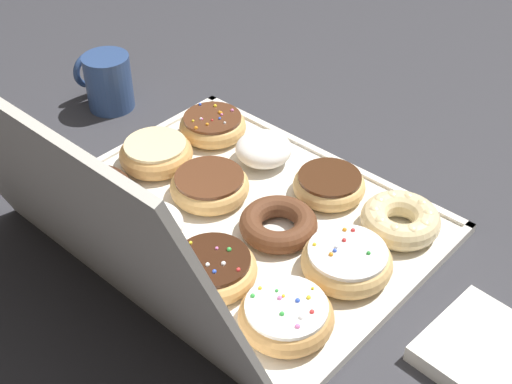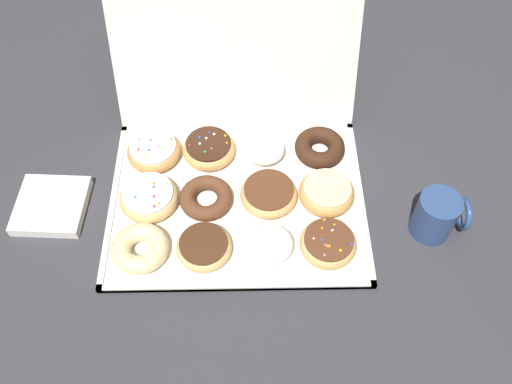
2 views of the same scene
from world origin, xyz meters
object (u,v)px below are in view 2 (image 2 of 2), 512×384
(sprinkle_donut_3, at_px, (328,243))
(chocolate_cake_ring_donut_11, at_px, (320,147))
(sprinkle_donut_4, at_px, (149,197))
(chocolate_frosted_donut_6, at_px, (269,192))
(donut_box, at_px, (237,201))
(sprinkle_donut_9, at_px, (209,149))
(chocolate_cake_ring_donut_5, at_px, (206,198))
(powdered_filled_donut_10, at_px, (265,149))
(napkin_stack, at_px, (51,206))
(glazed_ring_donut_7, at_px, (327,194))
(cruller_donut_0, at_px, (140,248))
(powdered_filled_donut_2, at_px, (270,244))
(sprinkle_donut_8, at_px, (154,151))
(chocolate_frosted_donut_1, at_px, (204,247))
(coffee_mug, at_px, (437,215))

(sprinkle_donut_3, xyz_separation_m, chocolate_cake_ring_donut_11, (0.00, 0.24, -0.00))
(sprinkle_donut_4, relative_size, chocolate_frosted_donut_6, 1.02)
(donut_box, distance_m, sprinkle_donut_9, 0.14)
(chocolate_cake_ring_donut_5, height_order, powdered_filled_donut_10, powdered_filled_donut_10)
(donut_box, height_order, powdered_filled_donut_10, powdered_filled_donut_10)
(sprinkle_donut_3, xyz_separation_m, napkin_stack, (-0.57, 0.11, -0.02))
(chocolate_frosted_donut_6, height_order, glazed_ring_donut_7, glazed_ring_donut_7)
(cruller_donut_0, bearing_deg, powdered_filled_donut_2, 0.77)
(sprinkle_donut_8, xyz_separation_m, napkin_stack, (-0.21, -0.13, -0.02))
(powdered_filled_donut_10, distance_m, chocolate_cake_ring_donut_11, 0.12)
(chocolate_cake_ring_donut_11, bearing_deg, chocolate_frosted_donut_6, -134.28)
(powdered_filled_donut_2, bearing_deg, glazed_ring_donut_7, 44.13)
(sprinkle_donut_9, distance_m, powdered_filled_donut_10, 0.12)
(napkin_stack, bearing_deg, donut_box, 1.41)
(chocolate_cake_ring_donut_5, bearing_deg, sprinkle_donut_9, 89.10)
(sprinkle_donut_9, relative_size, chocolate_cake_ring_donut_11, 1.04)
(glazed_ring_donut_7, bearing_deg, chocolate_frosted_donut_1, -154.61)
(sprinkle_donut_3, xyz_separation_m, coffee_mug, (0.22, 0.05, 0.02))
(cruller_donut_0, bearing_deg, sprinkle_donut_9, 62.95)
(powdered_filled_donut_2, xyz_separation_m, chocolate_frosted_donut_6, (0.00, 0.13, -0.00))
(sprinkle_donut_3, height_order, powdered_filled_donut_10, powdered_filled_donut_10)
(sprinkle_donut_9, distance_m, coffee_mug, 0.50)
(sprinkle_donut_4, relative_size, sprinkle_donut_9, 1.04)
(sprinkle_donut_3, height_order, sprinkle_donut_4, sprinkle_donut_4)
(coffee_mug, bearing_deg, sprinkle_donut_4, 173.44)
(cruller_donut_0, height_order, glazed_ring_donut_7, same)
(cruller_donut_0, distance_m, powdered_filled_donut_10, 0.35)
(chocolate_frosted_donut_6, relative_size, sprinkle_donut_9, 1.03)
(chocolate_cake_ring_donut_5, relative_size, powdered_filled_donut_10, 1.25)
(chocolate_cake_ring_donut_11, bearing_deg, chocolate_cake_ring_donut_5, -152.34)
(cruller_donut_0, xyz_separation_m, sprinkle_donut_8, (0.01, 0.24, -0.00))
(sprinkle_donut_3, distance_m, glazed_ring_donut_7, 0.12)
(chocolate_frosted_donut_1, relative_size, powdered_filled_donut_2, 1.21)
(sprinkle_donut_9, bearing_deg, powdered_filled_donut_2, -62.24)
(sprinkle_donut_3, relative_size, coffee_mug, 1.10)
(glazed_ring_donut_7, xyz_separation_m, sprinkle_donut_8, (-0.37, 0.12, -0.00))
(cruller_donut_0, xyz_separation_m, sprinkle_donut_3, (0.37, 0.01, -0.00))
(donut_box, height_order, sprinkle_donut_3, sprinkle_donut_3)
(glazed_ring_donut_7, relative_size, napkin_stack, 0.83)
(cruller_donut_0, height_order, chocolate_frosted_donut_1, cruller_donut_0)
(sprinkle_donut_4, distance_m, coffee_mug, 0.59)
(donut_box, xyz_separation_m, chocolate_frosted_donut_1, (-0.06, -0.12, 0.02))
(powdered_filled_donut_10, xyz_separation_m, chocolate_cake_ring_donut_11, (0.12, 0.01, -0.00))
(cruller_donut_0, height_order, chocolate_cake_ring_donut_11, cruller_donut_0)
(powdered_filled_donut_10, bearing_deg, powdered_filled_donut_2, -88.87)
(donut_box, relative_size, glazed_ring_donut_7, 4.54)
(cruller_donut_0, relative_size, powdered_filled_donut_2, 1.25)
(chocolate_cake_ring_donut_11, distance_m, coffee_mug, 0.29)
(powdered_filled_donut_10, relative_size, chocolate_cake_ring_donut_11, 0.79)
(chocolate_cake_ring_donut_5, bearing_deg, chocolate_cake_ring_donut_11, 27.66)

